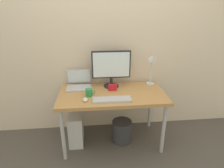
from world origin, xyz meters
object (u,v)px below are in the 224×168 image
object	(u,v)px
desk	(112,98)
monitor	(111,67)
computer_tower	(76,128)
coffee_mug	(89,92)
photo_frame	(113,87)
wastebasket	(122,131)
keyboard	(112,100)
laptop	(79,83)
desk_lamp	(152,62)
mouse	(85,100)

from	to	relation	value
desk	monitor	xyz separation A→B (m)	(0.01, 0.21, 0.34)
monitor	computer_tower	world-z (taller)	monitor
coffee_mug	photo_frame	distance (m)	0.32
coffee_mug	wastebasket	size ratio (longest dim) A/B	0.39
keyboard	computer_tower	distance (m)	0.73
desk	monitor	bearing A→B (deg)	86.82
monitor	laptop	world-z (taller)	monitor
laptop	keyboard	xyz separation A→B (m)	(0.39, -0.44, -0.05)
desk_lamp	coffee_mug	bearing A→B (deg)	-162.04
desk	keyboard	distance (m)	0.22
desk_lamp	mouse	xyz separation A→B (m)	(-0.88, -0.40, -0.30)
desk	keyboard	size ratio (longest dim) A/B	2.98
mouse	wastebasket	bearing A→B (deg)	20.79
photo_frame	coffee_mug	bearing A→B (deg)	-157.50
laptop	computer_tower	size ratio (longest dim) A/B	0.76
laptop	keyboard	distance (m)	0.59
laptop	monitor	bearing A→B (deg)	-2.50
monitor	laptop	bearing A→B (deg)	177.50
desk	photo_frame	size ratio (longest dim) A/B	11.90
desk	keyboard	bearing A→B (deg)	-95.83
photo_frame	computer_tower	size ratio (longest dim) A/B	0.26
computer_tower	wastebasket	size ratio (longest dim) A/B	1.40
desk	coffee_mug	size ratio (longest dim) A/B	11.32
mouse	monitor	bearing A→B (deg)	50.37
desk	coffee_mug	xyz separation A→B (m)	(-0.28, -0.06, 0.11)
computer_tower	wastebasket	bearing A→B (deg)	-4.79
keyboard	coffee_mug	size ratio (longest dim) A/B	3.80
monitor	coffee_mug	size ratio (longest dim) A/B	4.35
desk	computer_tower	size ratio (longest dim) A/B	3.12
monitor	computer_tower	size ratio (longest dim) A/B	1.20
coffee_mug	monitor	bearing A→B (deg)	42.70
wastebasket	coffee_mug	bearing A→B (deg)	-174.50
desk	desk_lamp	distance (m)	0.71
computer_tower	wastebasket	distance (m)	0.61
mouse	photo_frame	bearing A→B (deg)	37.17
desk	mouse	bearing A→B (deg)	-149.73
keyboard	coffee_mug	bearing A→B (deg)	149.71
monitor	keyboard	bearing A→B (deg)	-94.48
desk_lamp	keyboard	xyz separation A→B (m)	(-0.58, -0.42, -0.30)
keyboard	coffee_mug	xyz separation A→B (m)	(-0.26, 0.15, 0.03)
laptop	computer_tower	bearing A→B (deg)	-106.83
keyboard	photo_frame	xyz separation A→B (m)	(0.04, 0.27, 0.04)
laptop	wastebasket	distance (m)	0.86
desk	coffee_mug	bearing A→B (deg)	-168.85
keyboard	wastebasket	world-z (taller)	keyboard
monitor	keyboard	world-z (taller)	monitor
desk	desk_lamp	world-z (taller)	desk_lamp
keyboard	photo_frame	bearing A→B (deg)	82.65
monitor	wastebasket	size ratio (longest dim) A/B	1.68
desk	monitor	size ratio (longest dim) A/B	2.60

